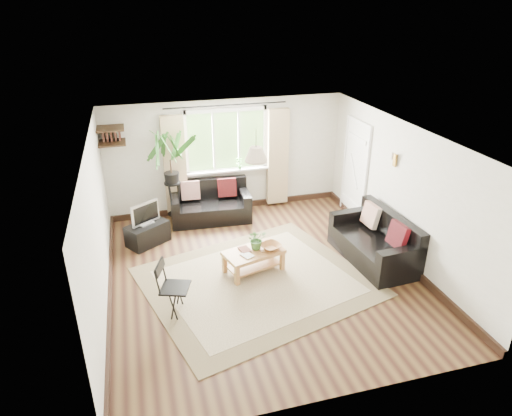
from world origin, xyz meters
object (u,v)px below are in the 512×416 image
object	(u,v)px
coffee_table	(254,261)
palm_stand	(172,179)
sofa_back	(210,203)
tv_stand	(148,234)
folding_chair	(175,289)
sofa_right	(374,239)

from	to	relation	value
coffee_table	palm_stand	world-z (taller)	palm_stand
sofa_back	tv_stand	distance (m)	1.51
sofa_back	folding_chair	distance (m)	3.12
sofa_right	coffee_table	size ratio (longest dim) A/B	1.76
coffee_table	palm_stand	size ratio (longest dim) A/B	0.50
palm_stand	folding_chair	xyz separation A→B (m)	(-0.30, -2.97, -0.56)
palm_stand	coffee_table	bearing A→B (deg)	-63.74
palm_stand	folding_chair	size ratio (longest dim) A/B	2.32
sofa_right	palm_stand	size ratio (longest dim) A/B	0.88
sofa_right	tv_stand	bearing A→B (deg)	-118.01
coffee_table	tv_stand	xyz separation A→B (m)	(-1.67, 1.47, 0.00)
coffee_table	palm_stand	distance (m)	2.57
sofa_back	coffee_table	bearing A→B (deg)	-77.30
palm_stand	sofa_back	bearing A→B (deg)	-1.90
sofa_right	tv_stand	xyz separation A→B (m)	(-3.80, 1.66, -0.20)
sofa_right	coffee_table	world-z (taller)	sofa_right
tv_stand	folding_chair	xyz separation A→B (m)	(0.29, -2.25, 0.22)
tv_stand	palm_stand	size ratio (longest dim) A/B	0.39
sofa_back	palm_stand	size ratio (longest dim) A/B	0.83
tv_stand	folding_chair	distance (m)	2.28
sofa_right	palm_stand	bearing A→B (deg)	-130.97
coffee_table	folding_chair	size ratio (longest dim) A/B	1.16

